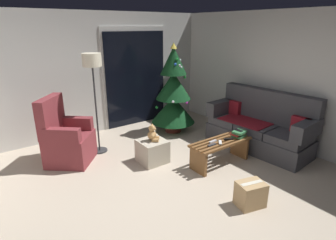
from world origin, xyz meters
name	(u,v)px	position (x,y,z in m)	size (l,w,h in m)	color
ground_plane	(175,199)	(0.00, 0.00, 0.00)	(7.00, 7.00, 0.00)	#B2A38E
wall_back	(84,75)	(0.00, 3.06, 1.25)	(5.72, 0.12, 2.50)	silver
wall_right	(302,83)	(2.86, 0.00, 1.25)	(0.12, 6.00, 2.50)	silver
patio_door_frame	(136,77)	(1.16, 2.99, 1.10)	(1.60, 0.02, 2.20)	silver
patio_door_glass	(136,79)	(1.16, 2.97, 1.05)	(1.50, 0.02, 2.10)	black
couch	(260,127)	(2.32, 0.39, 0.40)	(0.92, 1.99, 1.08)	#3D3D42
coffee_table	(220,149)	(1.22, 0.34, 0.28)	(1.10, 0.40, 0.42)	brown
remote_white	(220,142)	(1.14, 0.29, 0.43)	(0.04, 0.16, 0.02)	silver
remote_black	(229,139)	(1.36, 0.30, 0.43)	(0.04, 0.16, 0.02)	black
remote_graphite	(212,145)	(0.97, 0.30, 0.43)	(0.04, 0.16, 0.02)	#333338
remote_silver	(213,141)	(1.08, 0.39, 0.43)	(0.04, 0.16, 0.02)	#ADADB2
book_stack	(239,134)	(1.59, 0.29, 0.48)	(0.26, 0.21, 0.11)	#337042
cell_phone	(239,130)	(1.59, 0.30, 0.53)	(0.07, 0.14, 0.01)	black
christmas_tree	(173,94)	(1.51, 2.03, 0.84)	(0.94, 0.94, 1.89)	#4C1E19
armchair	(66,140)	(-0.81, 1.94, 0.40)	(0.97, 0.97, 1.13)	maroon
floor_lamp	(93,70)	(-0.22, 2.01, 1.51)	(0.32, 0.32, 1.78)	#2D2D30
ottoman	(152,151)	(0.35, 1.08, 0.20)	(0.44, 0.44, 0.39)	#B2A893
teddy_bear_honey	(153,134)	(0.36, 1.07, 0.51)	(0.22, 0.21, 0.29)	tan
teddy_bear_cream_by_tree	(153,135)	(0.85, 1.83, 0.12)	(0.20, 0.19, 0.29)	beige
cardboard_box_taped_mid_floor	(250,194)	(0.70, -0.69, 0.17)	(0.40, 0.34, 0.33)	tan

